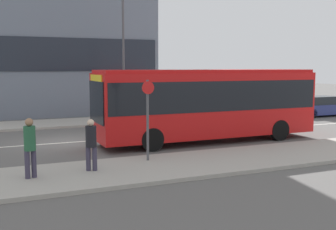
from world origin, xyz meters
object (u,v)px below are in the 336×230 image
at_px(pedestrian_down_pavement, 91,142).
at_px(parked_car_0, 257,110).
at_px(parked_car_1, 319,107).
at_px(city_bus, 208,100).
at_px(bus_stop_sign, 148,114).
at_px(pedestrian_near_stop, 30,144).
at_px(street_lamp, 123,44).

bearing_deg(pedestrian_down_pavement, parked_car_0, 55.17).
relative_size(parked_car_1, pedestrian_down_pavement, 2.54).
xyz_separation_m(city_bus, parked_car_0, (6.80, 5.62, -1.24)).
height_order(parked_car_1, bus_stop_sign, bus_stop_sign).
bearing_deg(pedestrian_near_stop, pedestrian_down_pavement, -12.93).
bearing_deg(parked_car_0, pedestrian_down_pavement, -144.28).
relative_size(pedestrian_down_pavement, street_lamp, 0.21).
relative_size(pedestrian_near_stop, street_lamp, 0.23).
height_order(city_bus, parked_car_0, city_bus).
relative_size(parked_car_0, pedestrian_down_pavement, 2.67).
height_order(pedestrian_near_stop, street_lamp, street_lamp).
height_order(parked_car_0, parked_car_1, parked_car_1).
height_order(parked_car_0, pedestrian_down_pavement, pedestrian_down_pavement).
bearing_deg(pedestrian_down_pavement, pedestrian_near_stop, -155.65).
bearing_deg(bus_stop_sign, pedestrian_down_pavement, -162.86).
bearing_deg(street_lamp, pedestrian_near_stop, -119.45).
bearing_deg(pedestrian_near_stop, city_bus, 8.04).
xyz_separation_m(pedestrian_near_stop, street_lamp, (6.71, 11.88, 3.60)).
height_order(parked_car_1, pedestrian_near_stop, pedestrian_near_stop).
distance_m(city_bus, pedestrian_down_pavement, 7.36).
bearing_deg(street_lamp, parked_car_1, -9.84).
height_order(bus_stop_sign, street_lamp, street_lamp).
relative_size(pedestrian_down_pavement, bus_stop_sign, 0.58).
height_order(city_bus, parked_car_1, city_bus).
bearing_deg(bus_stop_sign, parked_car_0, 38.69).
relative_size(city_bus, street_lamp, 1.34).
xyz_separation_m(city_bus, parked_car_1, (11.98, 5.62, -1.23)).
bearing_deg(street_lamp, parked_car_0, -15.81).
bearing_deg(parked_car_0, bus_stop_sign, -141.31).
bearing_deg(bus_stop_sign, city_bus, 37.16).
xyz_separation_m(parked_car_1, pedestrian_down_pavement, (-18.25, -9.40, 0.41)).
distance_m(pedestrian_down_pavement, street_lamp, 13.21).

